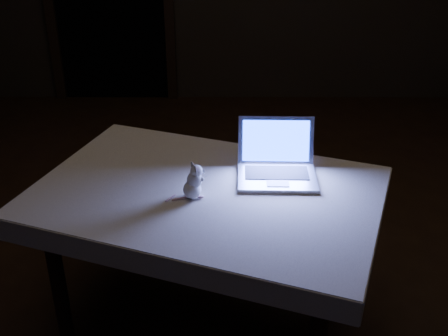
# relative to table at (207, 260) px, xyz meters

# --- Properties ---
(floor) EXTENTS (5.00, 5.00, 0.00)m
(floor) POSITION_rel_table_xyz_m (0.22, 0.29, -0.33)
(floor) COLOR black
(floor) RESTS_ON ground
(table) EXTENTS (1.43, 1.17, 0.66)m
(table) POSITION_rel_table_xyz_m (0.00, 0.00, 0.00)
(table) COLOR black
(table) RESTS_ON floor
(tablecloth) EXTENTS (1.51, 1.19, 0.09)m
(tablecloth) POSITION_rel_table_xyz_m (0.05, 0.05, 0.29)
(tablecloth) COLOR beige
(tablecloth) RESTS_ON table
(laptop) EXTENTS (0.32, 0.28, 0.21)m
(laptop) POSITION_rel_table_xyz_m (0.28, 0.08, 0.45)
(laptop) COLOR #AFAFB4
(laptop) RESTS_ON tablecloth
(plush_mouse) EXTENTS (0.11, 0.11, 0.14)m
(plush_mouse) POSITION_rel_table_xyz_m (-0.05, -0.05, 0.41)
(plush_mouse) COLOR white
(plush_mouse) RESTS_ON tablecloth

